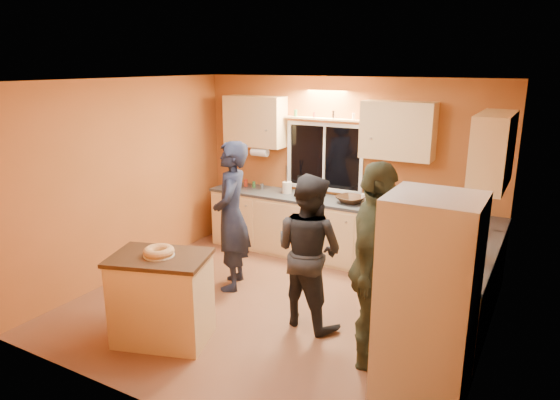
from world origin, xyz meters
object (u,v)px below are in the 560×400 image
Objects in this scene: person_left at (231,216)px; island at (162,298)px; refrigerator at (428,302)px; person_center at (309,251)px; person_right at (374,267)px.

island is at bearing -20.09° from person_left.
person_left is (-2.67, 1.07, 0.04)m from refrigerator.
refrigerator is 2.87m from person_left.
person_center is 0.95m from person_right.
person_left is 1.31m from person_center.
island is at bearing -172.25° from refrigerator.
person_center is at bearing 153.75° from refrigerator.
refrigerator is 0.64m from person_right.
person_center reaches higher than island.
refrigerator is 0.96× the size of person_left.
refrigerator is 2.62m from island.
person_left is at bearing 59.19° from person_right.
island is 1.49m from person_left.
person_right is (0.86, -0.40, 0.14)m from person_center.
person_right is (2.11, -0.77, 0.04)m from person_left.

